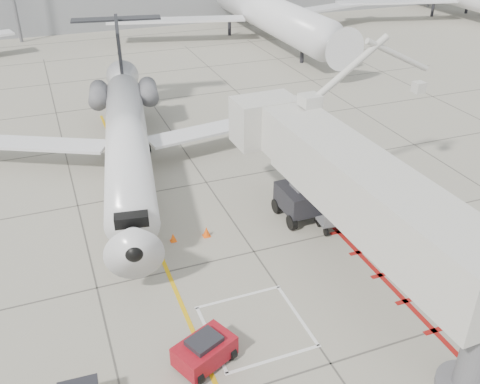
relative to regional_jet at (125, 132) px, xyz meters
name	(u,v)px	position (x,y,z in m)	size (l,w,h in m)	color
ground_plane	(287,300)	(4.59, -13.04, -3.79)	(260.00, 260.00, 0.00)	#9E9888
regional_jet	(125,132)	(0.00, 0.00, 0.00)	(22.95, 28.93, 7.58)	silver
jet_bridge	(373,211)	(8.54, -13.13, 0.20)	(9.45, 19.96, 7.98)	beige
pushback_tug	(205,350)	(-0.04, -15.20, -3.12)	(2.32, 1.45, 1.35)	maroon
baggage_cart	(336,219)	(9.62, -8.66, -3.15)	(2.04, 1.29, 1.29)	#5D5D62
ground_power_unit	(408,229)	(12.25, -11.37, -2.78)	(2.56, 1.49, 2.02)	#BBBAB2
cone_nose	(173,237)	(0.95, -6.60, -3.55)	(0.34, 0.34, 0.48)	#FF5C0D
cone_side	(206,232)	(2.75, -6.79, -3.50)	(0.41, 0.41, 0.57)	#FA540D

